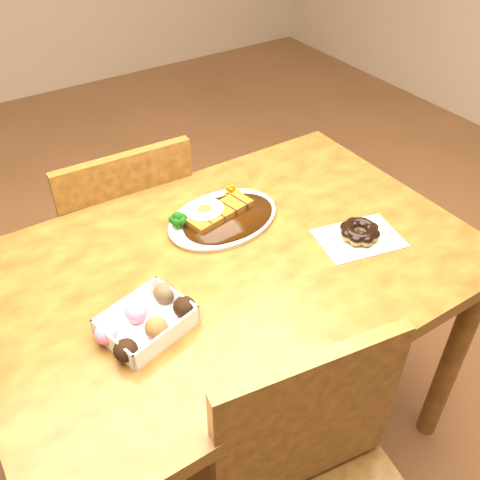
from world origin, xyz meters
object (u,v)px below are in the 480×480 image
table (232,289)px  pon_de_ring (360,232)px  chair_far (124,242)px  donut_box (146,321)px  katsu_curry_plate (221,216)px

table → pon_de_ring: bearing=-18.7°
chair_far → donut_box: size_ratio=4.00×
katsu_curry_plate → donut_box: katsu_curry_plate is taller
chair_far → pon_de_ring: (0.40, -0.64, 0.29)m
katsu_curry_plate → donut_box: bearing=-143.9°
table → chair_far: bearing=99.3°
table → chair_far: chair_far is taller
chair_far → pon_de_ring: bearing=124.6°
donut_box → katsu_curry_plate: bearing=36.1°
table → pon_de_ring: size_ratio=5.11×
chair_far → katsu_curry_plate: 0.50m
table → donut_box: 0.31m
table → katsu_curry_plate: katsu_curry_plate is taller
pon_de_ring → katsu_curry_plate: bearing=135.2°
chair_far → katsu_curry_plate: (0.15, -0.39, 0.29)m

